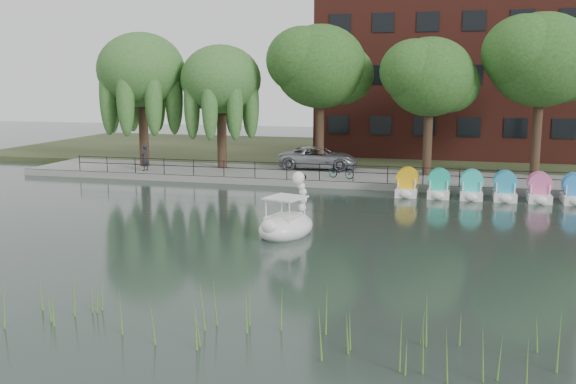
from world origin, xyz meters
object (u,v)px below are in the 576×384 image
at_px(bicycle, 341,170).
at_px(swan_boat, 287,222).
at_px(minivan, 319,156).
at_px(pedestrian, 145,156).

height_order(bicycle, swan_boat, swan_boat).
xyz_separation_m(minivan, pedestrian, (-10.78, -3.73, 0.14)).
relative_size(pedestrian, swan_boat, 0.59).
height_order(pedestrian, swan_boat, swan_boat).
height_order(minivan, bicycle, minivan).
bearing_deg(pedestrian, minivan, 118.05).
relative_size(bicycle, pedestrian, 0.87).
bearing_deg(bicycle, pedestrian, 109.14).
relative_size(minivan, swan_boat, 1.80).
bearing_deg(pedestrian, bicycle, 99.08).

